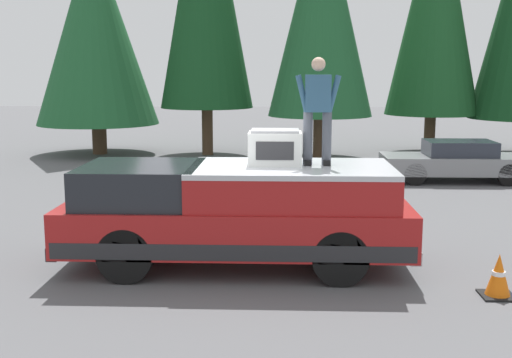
# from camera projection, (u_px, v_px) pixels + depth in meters

# --- Properties ---
(ground_plane) EXTENTS (90.00, 90.00, 0.00)m
(ground_plane) POSITION_uv_depth(u_px,v_px,m) (226.00, 262.00, 10.57)
(ground_plane) COLOR #565659
(pickup_truck) EXTENTS (2.01, 5.54, 1.65)m
(pickup_truck) POSITION_uv_depth(u_px,v_px,m) (236.00, 213.00, 10.22)
(pickup_truck) COLOR maroon
(pickup_truck) RESTS_ON ground
(compressor_unit) EXTENTS (0.65, 0.84, 0.56)m
(compressor_unit) POSITION_uv_depth(u_px,v_px,m) (275.00, 147.00, 10.16)
(compressor_unit) COLOR silver
(compressor_unit) RESTS_ON pickup_truck
(person_on_truck_bed) EXTENTS (0.29, 0.72, 1.69)m
(person_on_truck_bed) POSITION_uv_depth(u_px,v_px,m) (318.00, 108.00, 10.03)
(person_on_truck_bed) COLOR #4C515B
(person_on_truck_bed) RESTS_ON pickup_truck
(parked_car_grey) EXTENTS (1.64, 4.10, 1.16)m
(parked_car_grey) POSITION_uv_depth(u_px,v_px,m) (456.00, 161.00, 18.16)
(parked_car_grey) COLOR gray
(parked_car_grey) RESTS_ON ground
(traffic_cone) EXTENTS (0.47, 0.47, 0.62)m
(traffic_cone) POSITION_uv_depth(u_px,v_px,m) (498.00, 277.00, 8.91)
(traffic_cone) COLOR black
(traffic_cone) RESTS_ON ground
(conifer_left) EXTENTS (3.49, 3.49, 9.85)m
(conifer_left) POSITION_uv_depth(u_px,v_px,m) (436.00, 1.00, 23.60)
(conifer_left) COLOR #4C3826
(conifer_left) RESTS_ON ground
(conifer_center_left) EXTENTS (3.70, 3.70, 9.11)m
(conifer_center_left) POSITION_uv_depth(u_px,v_px,m) (321.00, 7.00, 22.21)
(conifer_center_left) COLOR #4C3826
(conifer_center_left) RESTS_ON ground
(conifer_right) EXTENTS (4.50, 4.50, 8.08)m
(conifer_right) POSITION_uv_depth(u_px,v_px,m) (95.00, 30.00, 23.41)
(conifer_right) COLOR #4C3826
(conifer_right) RESTS_ON ground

